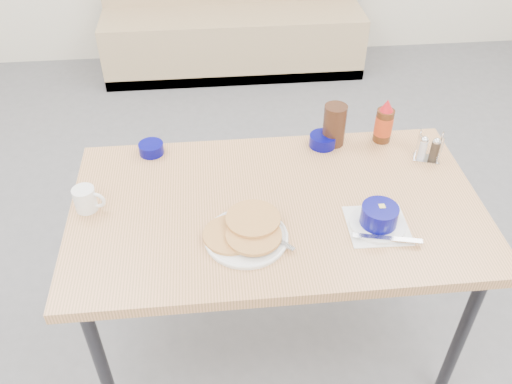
{
  "coord_description": "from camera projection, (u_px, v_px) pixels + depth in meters",
  "views": [
    {
      "loc": [
        -0.21,
        -1.12,
        1.98
      ],
      "look_at": [
        -0.07,
        0.25,
        0.82
      ],
      "focal_mm": 38.0,
      "sensor_mm": 36.0,
      "label": 1
    }
  ],
  "objects": [
    {
      "name": "booth_bench",
      "position": [
        233.0,
        22.0,
        4.04
      ],
      "size": [
        1.9,
        0.56,
        1.22
      ],
      "color": "tan",
      "rests_on": "ground"
    },
    {
      "name": "condiment_caddy",
      "position": [
        428.0,
        150.0,
        2.02
      ],
      "size": [
        0.11,
        0.08,
        0.11
      ],
      "rotation": [
        0.0,
        0.0,
        -0.33
      ],
      "color": "silver",
      "rests_on": "dining_table"
    },
    {
      "name": "butter_bowl",
      "position": [
        323.0,
        141.0,
        2.09
      ],
      "size": [
        0.1,
        0.1,
        0.05
      ],
      "rotation": [
        0.0,
        0.0,
        -0.02
      ],
      "color": "#040466",
      "rests_on": "dining_table"
    },
    {
      "name": "pancake_plate",
      "position": [
        246.0,
        233.0,
        1.71
      ],
      "size": [
        0.28,
        0.27,
        0.05
      ],
      "rotation": [
        0.0,
        0.0,
        0.4
      ],
      "color": "white",
      "rests_on": "dining_table"
    },
    {
      "name": "creamer_bowl",
      "position": [
        151.0,
        149.0,
        2.06
      ],
      "size": [
        0.09,
        0.09,
        0.04
      ],
      "rotation": [
        0.0,
        0.0,
        0.05
      ],
      "color": "#040466",
      "rests_on": "dining_table"
    },
    {
      "name": "coffee_mug",
      "position": [
        86.0,
        199.0,
        1.8
      ],
      "size": [
        0.11,
        0.07,
        0.08
      ],
      "rotation": [
        0.0,
        0.0,
        -0.25
      ],
      "color": "white",
      "rests_on": "dining_table"
    },
    {
      "name": "grits_setting",
      "position": [
        379.0,
        218.0,
        1.74
      ],
      "size": [
        0.22,
        0.21,
        0.08
      ],
      "rotation": [
        0.0,
        0.0,
        -0.02
      ],
      "color": "white",
      "rests_on": "dining_table"
    },
    {
      "name": "syrup_bottle",
      "position": [
        384.0,
        123.0,
        2.09
      ],
      "size": [
        0.07,
        0.07,
        0.18
      ],
      "rotation": [
        0.0,
        0.0,
        -0.25
      ],
      "color": "#47230F",
      "rests_on": "dining_table"
    },
    {
      "name": "dining_table",
      "position": [
        277.0,
        217.0,
        1.88
      ],
      "size": [
        1.4,
        0.8,
        0.76
      ],
      "color": "tan",
      "rests_on": "ground"
    },
    {
      "name": "sugar_wrapper",
      "position": [
        246.0,
        224.0,
        1.77
      ],
      "size": [
        0.04,
        0.03,
        0.0
      ],
      "primitive_type": "cube",
      "rotation": [
        0.0,
        0.0,
        0.16
      ],
      "color": "#F85262",
      "rests_on": "dining_table"
    },
    {
      "name": "amber_tumbler",
      "position": [
        334.0,
        125.0,
        2.07
      ],
      "size": [
        0.09,
        0.09,
        0.16
      ],
      "primitive_type": "cylinder",
      "rotation": [
        0.0,
        0.0,
        -0.08
      ],
      "color": "#341C10",
      "rests_on": "dining_table"
    }
  ]
}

